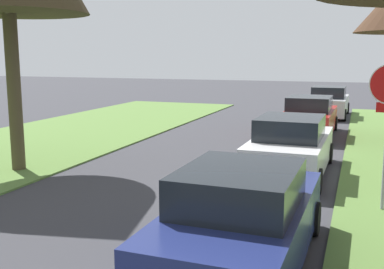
# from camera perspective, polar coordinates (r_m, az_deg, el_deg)

# --- Properties ---
(parked_sedan_navy) EXTENTS (2.00, 4.43, 1.57)m
(parked_sedan_navy) POSITION_cam_1_polar(r_m,az_deg,el_deg) (7.05, 6.16, -10.51)
(parked_sedan_navy) COLOR navy
(parked_sedan_navy) RESTS_ON ground
(parked_sedan_white) EXTENTS (2.00, 4.43, 1.57)m
(parked_sedan_white) POSITION_cam_1_polar(r_m,az_deg,el_deg) (12.69, 12.01, -1.58)
(parked_sedan_white) COLOR white
(parked_sedan_white) RESTS_ON ground
(parked_sedan_red) EXTENTS (2.00, 4.43, 1.57)m
(parked_sedan_red) POSITION_cam_1_polar(r_m,az_deg,el_deg) (19.02, 14.20, 2.04)
(parked_sedan_red) COLOR red
(parked_sedan_red) RESTS_ON ground
(parked_sedan_silver) EXTENTS (2.00, 4.43, 1.57)m
(parked_sedan_silver) POSITION_cam_1_polar(r_m,az_deg,el_deg) (25.34, 16.42, 3.77)
(parked_sedan_silver) COLOR #BCBCC1
(parked_sedan_silver) RESTS_ON ground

